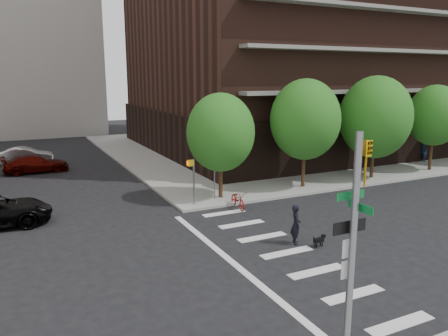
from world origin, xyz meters
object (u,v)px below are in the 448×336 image
traffic_signal (351,286)px  dog_walker (296,224)px  parked_car_maroon (36,164)px  pedestrian_far (423,152)px  parked_car_silver (26,156)px  scooter (238,200)px

traffic_signal → dog_walker: size_ratio=3.38×
traffic_signal → parked_car_maroon: (-5.03, 29.01, -2.01)m
parked_car_maroon → pedestrian_far: 31.55m
traffic_signal → parked_car_silver: traffic_signal is taller
parked_car_silver → parked_car_maroon: bearing=-166.8°
scooter → dog_walker: bearing=-85.5°
scooter → dog_walker: dog_walker is taller
parked_car_silver → scooter: 21.47m
parked_car_maroon → traffic_signal: bearing=-172.3°
parked_car_silver → dog_walker: bearing=-153.0°
parked_car_maroon → scooter: bearing=-149.5°
parked_car_silver → pedestrian_far: pedestrian_far is taller
parked_car_silver → scooter: size_ratio=2.28×
dog_walker → pedestrian_far: size_ratio=1.12×
parked_car_silver → dog_walker: size_ratio=2.44×
dog_walker → pedestrian_far: 22.80m
parked_car_silver → pedestrian_far: bearing=-110.4°
traffic_signal → parked_car_silver: size_ratio=1.38×
parked_car_maroon → pedestrian_far: (29.75, -10.51, 0.25)m
parked_car_maroon → scooter: size_ratio=2.50×
parked_car_maroon → dog_walker: dog_walker is taller
parked_car_maroon → parked_car_silver: bearing=5.9°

